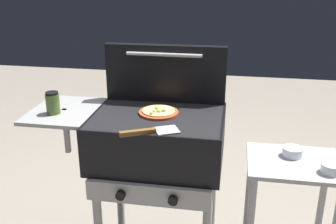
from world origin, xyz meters
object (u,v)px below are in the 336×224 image
Objects in this scene: sauce_jar at (53,103)px; topping_bowl_far at (331,169)px; pizza_cheese at (159,112)px; prep_table at (290,197)px; spatula at (150,131)px; grill at (155,142)px; topping_bowl_near at (292,152)px.

sauce_jar is 1.33m from topping_bowl_far.
topping_bowl_far is (0.80, -0.11, -0.18)m from pizza_cheese.
topping_bowl_far reaches higher than prep_table.
prep_table is 0.28m from topping_bowl_far.
spatula is at bearing -170.92° from topping_bowl_far.
topping_bowl_far is at bearing -1.04° from sauce_jar.
topping_bowl_far is at bearing -7.50° from pizza_cheese.
topping_bowl_far is at bearing 9.08° from spatula.
grill is at bearing -121.39° from pizza_cheese.
topping_bowl_near is at bearing 96.29° from prep_table.
topping_bowl_far is at bearing -42.91° from topping_bowl_near.
topping_bowl_far is (0.15, -0.14, 0.00)m from topping_bowl_near.
topping_bowl_near is (1.16, 0.12, -0.22)m from sauce_jar.
topping_bowl_near is at bearing 137.09° from topping_bowl_far.
sauce_jar is at bearing 163.59° from spatula.
sauce_jar is 1.21× the size of topping_bowl_far.
spatula is 0.36× the size of prep_table.
grill is at bearing -174.98° from topping_bowl_near.
topping_bowl_far is at bearing -5.70° from grill.
pizza_cheese is (0.01, 0.02, 0.15)m from grill.
prep_table is at bearing 3.06° from sauce_jar.
grill is 4.95× the size of pizza_cheese.
pizza_cheese reaches higher than topping_bowl_near.
sauce_jar is (-0.49, -0.06, 0.20)m from grill.
spatula is (0.51, -0.15, -0.05)m from sauce_jar.
spatula reaches higher than grill.
pizza_cheese is 0.23m from spatula.
pizza_cheese is at bearing 178.29° from prep_table.
sauce_jar is (-0.51, -0.08, 0.04)m from pizza_cheese.
spatula reaches higher than topping_bowl_near.
topping_bowl_far is at bearing -30.71° from prep_table.
sauce_jar is at bearing -176.94° from prep_table.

